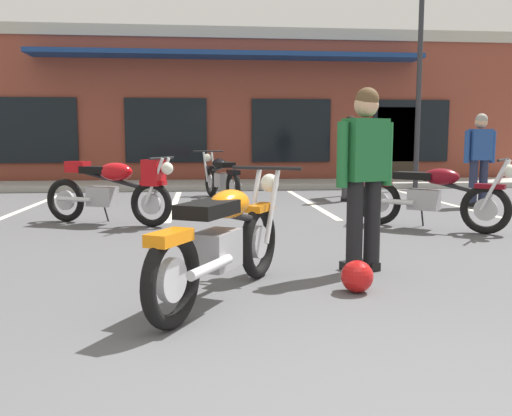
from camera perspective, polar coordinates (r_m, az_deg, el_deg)
The scene contains 13 objects.
ground_plane at distance 5.97m, azimuth 1.98°, elevation -4.67°, with size 80.00×80.00×0.00m, color #515154.
sidewalk_kerb at distance 14.13m, azimuth -2.51°, elevation 2.42°, with size 22.00×1.80×0.14m, color #A8A59E.
brick_storefront_building at distance 17.77m, azimuth -3.22°, elevation 9.90°, with size 16.89×6.15×4.18m.
painted_stall_lines at distance 10.57m, azimuth -1.41°, elevation 0.49°, with size 7.85×4.80×0.01m.
motorcycle_foreground_classic at distance 4.22m, azimuth -3.37°, elevation -3.21°, with size 1.27×1.91×0.98m.
motorcycle_red_sportbike at distance 7.86m, azimuth 17.60°, elevation 1.25°, with size 1.75×1.54×0.98m.
motorcycle_silver_naked at distance 11.22m, azimuth -3.60°, elevation 3.22°, with size 0.93×2.06×0.98m.
motorcycle_green_cafe_racer at distance 8.15m, azimuth -14.45°, elevation 2.02°, with size 1.96×1.18×0.98m.
person_in_black_shirt at distance 11.07m, azimuth 9.65°, elevation 5.61°, with size 0.58×0.39×1.68m.
person_in_shorts_foreground at distance 5.13m, azimuth 11.12°, elevation 3.99°, with size 0.60×0.37×1.68m.
person_by_back_row at distance 10.84m, azimuth 22.00°, elevation 5.17°, with size 0.60×0.29×1.68m.
helmet_on_pavement at distance 4.52m, azimuth 10.34°, elevation -6.93°, with size 0.26×0.26×0.26m.
parking_lot_lamp_post at distance 14.00m, azimuth 16.68°, elevation 14.88°, with size 0.24×0.76×4.91m.
Camera 1 is at (-0.79, -1.86, 1.22)m, focal length 38.90 mm.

